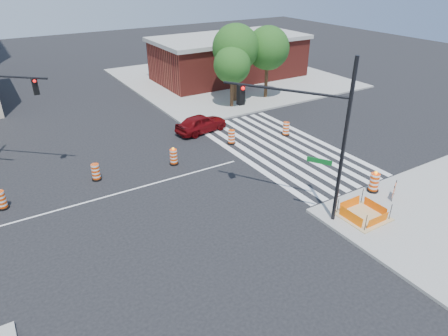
{
  "coord_description": "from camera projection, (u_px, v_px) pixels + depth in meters",
  "views": [
    {
      "loc": [
        -5.89,
        -19.72,
        11.69
      ],
      "look_at": [
        4.53,
        -2.78,
        1.4
      ],
      "focal_mm": 32.0,
      "sensor_mm": 36.0,
      "label": 1
    }
  ],
  "objects": [
    {
      "name": "ground",
      "position": [
        132.0,
        190.0,
        23.03
      ],
      "size": [
        120.0,
        120.0,
        0.0
      ],
      "primitive_type": "plane",
      "color": "black",
      "rests_on": "ground"
    },
    {
      "name": "sidewalk_ne",
      "position": [
        229.0,
        78.0,
        44.99
      ],
      "size": [
        22.0,
        22.0,
        0.15
      ],
      "primitive_type": "cube",
      "color": "gray",
      "rests_on": "ground"
    },
    {
      "name": "crosswalk_east",
      "position": [
        281.0,
        148.0,
        28.12
      ],
      "size": [
        6.75,
        13.5,
        0.01
      ],
      "color": "silver",
      "rests_on": "ground"
    },
    {
      "name": "lane_centerline",
      "position": [
        132.0,
        189.0,
        23.03
      ],
      "size": [
        14.0,
        0.12,
        0.01
      ],
      "primitive_type": "cube",
      "color": "silver",
      "rests_on": "ground"
    },
    {
      "name": "excavation_pit",
      "position": [
        363.0,
        215.0,
        20.31
      ],
      "size": [
        2.2,
        2.2,
        0.9
      ],
      "color": "tan",
      "rests_on": "ground"
    },
    {
      "name": "brick_storefront",
      "position": [
        229.0,
        58.0,
        43.96
      ],
      "size": [
        16.5,
        8.5,
        4.6
      ],
      "color": "maroon",
      "rests_on": "ground"
    },
    {
      "name": "red_coupe",
      "position": [
        201.0,
        123.0,
        30.52
      ],
      "size": [
        4.35,
        2.31,
        1.41
      ],
      "primitive_type": "imported",
      "rotation": [
        0.0,
        0.0,
        1.73
      ],
      "color": "#60080B",
      "rests_on": "ground"
    },
    {
      "name": "signal_pole_se",
      "position": [
        309.0,
        124.0,
        18.58
      ],
      "size": [
        3.46,
        5.23,
        8.12
      ],
      "rotation": [
        0.0,
        0.0,
        2.15
      ],
      "color": "black",
      "rests_on": "ground"
    },
    {
      "name": "pit_drum",
      "position": [
        374.0,
        183.0,
        22.34
      ],
      "size": [
        0.65,
        0.65,
        1.27
      ],
      "color": "black",
      "rests_on": "ground"
    },
    {
      "name": "barricade",
      "position": [
        394.0,
        190.0,
        21.66
      ],
      "size": [
        0.73,
        0.43,
        0.96
      ],
      "rotation": [
        0.0,
        0.0,
        0.51
      ],
      "color": "#E94104",
      "rests_on": "ground"
    },
    {
      "name": "tree_north_c",
      "position": [
        232.0,
        67.0,
        34.34
      ],
      "size": [
        3.25,
        3.2,
        5.44
      ],
      "color": "#382314",
      "rests_on": "ground"
    },
    {
      "name": "tree_north_d",
      "position": [
        236.0,
        50.0,
        35.33
      ],
      "size": [
        4.14,
        4.14,
        7.04
      ],
      "color": "#382314",
      "rests_on": "ground"
    },
    {
      "name": "tree_north_e",
      "position": [
        268.0,
        50.0,
        36.44
      ],
      "size": [
        3.94,
        3.94,
        6.7
      ],
      "color": "#382314",
      "rests_on": "ground"
    },
    {
      "name": "median_drum_1",
      "position": [
        1.0,
        201.0,
        21.07
      ],
      "size": [
        0.6,
        0.6,
        1.02
      ],
      "color": "black",
      "rests_on": "ground"
    },
    {
      "name": "median_drum_2",
      "position": [
        96.0,
        173.0,
        23.87
      ],
      "size": [
        0.6,
        0.6,
        1.02
      ],
      "color": "black",
      "rests_on": "ground"
    },
    {
      "name": "median_drum_3",
      "position": [
        174.0,
        157.0,
        25.71
      ],
      "size": [
        0.6,
        0.6,
        1.18
      ],
      "color": "black",
      "rests_on": "ground"
    },
    {
      "name": "median_drum_4",
      "position": [
        231.0,
        137.0,
        28.65
      ],
      "size": [
        0.6,
        0.6,
        1.02
      ],
      "color": "black",
      "rests_on": "ground"
    },
    {
      "name": "median_drum_5",
      "position": [
        286.0,
        129.0,
        30.05
      ],
      "size": [
        0.6,
        0.6,
        1.02
      ],
      "color": "black",
      "rests_on": "ground"
    }
  ]
}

